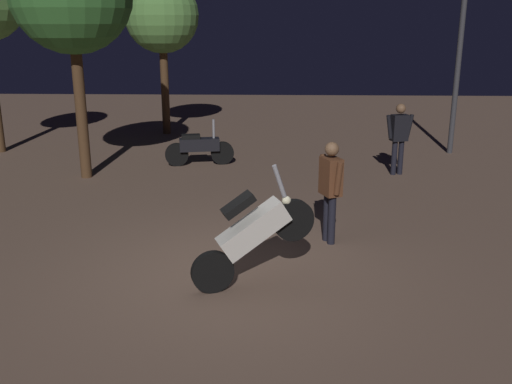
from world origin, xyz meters
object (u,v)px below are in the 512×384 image
motorcycle_white_foreground (253,233)px  person_bystander_far (331,184)px  person_rider_beside (399,133)px  streetlamp_near (461,35)px  motorcycle_black_parked_left (199,147)px

motorcycle_white_foreground → person_bystander_far: motorcycle_white_foreground is taller
person_rider_beside → person_bystander_far: same height
motorcycle_white_foreground → streetlamp_near: bearing=38.7°
motorcycle_white_foreground → streetlamp_near: streetlamp_near is taller
person_bystander_far → streetlamp_near: size_ratio=0.34×
person_bystander_far → person_rider_beside: bearing=-136.9°
motorcycle_black_parked_left → streetlamp_near: 7.13m
motorcycle_white_foreground → person_bystander_far: 1.99m
motorcycle_black_parked_left → motorcycle_white_foreground: bearing=-87.5°
person_rider_beside → person_bystander_far: (-1.91, -4.25, 0.00)m
motorcycle_white_foreground → person_rider_beside: motorcycle_white_foreground is taller
person_rider_beside → motorcycle_white_foreground: bearing=138.6°
motorcycle_white_foreground → person_rider_beside: 6.62m
person_rider_beside → person_bystander_far: size_ratio=1.00×
motorcycle_black_parked_left → person_bystander_far: size_ratio=1.02×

